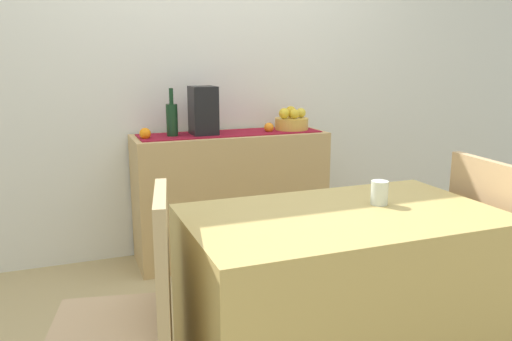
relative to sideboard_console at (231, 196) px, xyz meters
name	(u,v)px	position (x,y,z in m)	size (l,w,h in m)	color
ground_plane	(271,320)	(-0.08, -0.92, -0.43)	(6.40, 6.40, 0.02)	tan
room_wall_rear	(206,55)	(-0.08, 0.26, 0.93)	(6.40, 0.06, 2.70)	silver
sideboard_console	(231,196)	(0.00, 0.00, 0.00)	(1.27, 0.42, 0.85)	tan
table_runner	(230,133)	(0.00, 0.00, 0.43)	(1.20, 0.32, 0.01)	maroon
fruit_bowl	(292,124)	(0.44, 0.00, 0.47)	(0.23, 0.23, 0.08)	gold
apple_front	(295,114)	(0.44, -0.04, 0.54)	(0.06, 0.06, 0.06)	gold
apple_upper	(291,112)	(0.46, 0.06, 0.55)	(0.08, 0.08, 0.08)	gold
apple_rear	(284,113)	(0.38, -0.02, 0.54)	(0.07, 0.07, 0.07)	gold
apple_left	(301,113)	(0.51, 0.00, 0.54)	(0.07, 0.07, 0.07)	gold
wine_bottle	(172,119)	(-0.38, 0.00, 0.54)	(0.07, 0.07, 0.30)	#15351B
coffee_maker	(203,111)	(-0.18, 0.00, 0.58)	(0.16, 0.18, 0.31)	black
orange_loose_end	(145,134)	(-0.56, -0.04, 0.46)	(0.07, 0.07, 0.07)	orange
orange_loose_far	(269,127)	(0.26, -0.03, 0.46)	(0.07, 0.07, 0.07)	orange
dining_table	(340,300)	(-0.03, -1.50, -0.05)	(1.23, 0.72, 0.74)	tan
coffee_cup	(379,193)	(0.17, -1.45, 0.37)	(0.07, 0.07, 0.10)	silver
chair_by_corner	(502,289)	(0.85, -1.50, -0.16)	(0.43, 0.43, 0.90)	tan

